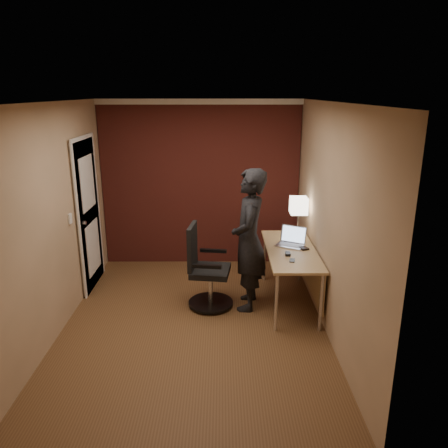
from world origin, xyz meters
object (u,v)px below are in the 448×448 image
(desk_lamp, at_px, (299,206))
(person, at_px, (249,240))
(phone, at_px, (292,260))
(office_chair, at_px, (205,272))
(mouse, at_px, (288,254))
(wallet, at_px, (304,248))
(desk, at_px, (296,259))
(laptop, at_px, (292,240))

(desk_lamp, height_order, person, person)
(phone, distance_m, office_chair, 1.10)
(mouse, bearing_deg, desk_lamp, 76.97)
(wallet, relative_size, office_chair, 0.11)
(desk, bearing_deg, desk_lamp, 80.15)
(desk_lamp, relative_size, wallet, 4.86)
(person, bearing_deg, mouse, 82.04)
(desk_lamp, height_order, wallet, desk_lamp)
(desk, height_order, person, person)
(mouse, height_order, person, person)
(laptop, distance_m, wallet, 0.22)
(desk_lamp, xyz_separation_m, mouse, (-0.23, -0.72, -0.40))
(phone, relative_size, office_chair, 0.11)
(desk_lamp, bearing_deg, mouse, -107.80)
(phone, bearing_deg, office_chair, 175.19)
(mouse, xyz_separation_m, office_chair, (-1.00, 0.13, -0.29))
(laptop, relative_size, person, 0.24)
(phone, bearing_deg, mouse, 110.03)
(wallet, bearing_deg, mouse, -137.95)
(desk, bearing_deg, wallet, -3.76)
(desk_lamp, distance_m, office_chair, 1.52)
(desk, distance_m, phone, 0.43)
(desk_lamp, height_order, phone, desk_lamp)
(mouse, bearing_deg, wallet, 46.83)
(mouse, xyz_separation_m, wallet, (0.23, 0.21, -0.01))
(phone, bearing_deg, wallet, 74.55)
(mouse, xyz_separation_m, phone, (0.02, -0.18, -0.01))
(desk, relative_size, person, 0.86)
(phone, bearing_deg, laptop, 94.49)
(laptop, xyz_separation_m, wallet, (0.13, -0.16, -0.05))
(person, bearing_deg, desk_lamp, 137.96)
(desk_lamp, relative_size, person, 0.31)
(mouse, bearing_deg, laptop, 79.60)
(desk_lamp, bearing_deg, person, -139.31)
(desk, relative_size, office_chair, 1.45)
(phone, relative_size, person, 0.07)
(mouse, height_order, office_chair, office_chair)
(desk_lamp, xyz_separation_m, phone, (-0.21, -0.90, -0.41))
(mouse, relative_size, office_chair, 0.10)
(mouse, height_order, wallet, mouse)
(office_chair, height_order, person, person)
(desk, bearing_deg, laptop, 104.89)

